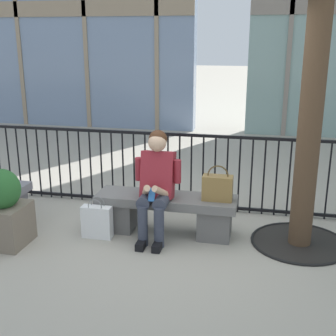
{
  "coord_description": "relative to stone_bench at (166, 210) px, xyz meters",
  "views": [
    {
      "loc": [
        1.03,
        -4.64,
        2.2
      ],
      "look_at": [
        0.0,
        0.1,
        0.75
      ],
      "focal_mm": 47.69,
      "sensor_mm": 36.0,
      "label": 1
    }
  ],
  "objects": [
    {
      "name": "planter",
      "position": [
        -1.65,
        -0.66,
        0.12
      ],
      "size": [
        0.48,
        0.48,
        0.85
      ],
      "color": "#726656",
      "rests_on": "ground"
    },
    {
      "name": "ground_plane",
      "position": [
        0.0,
        0.0,
        -0.27
      ],
      "size": [
        60.0,
        60.0,
        0.0
      ],
      "primitive_type": "plane",
      "color": "#A8A091"
    },
    {
      "name": "stone_bench",
      "position": [
        0.0,
        0.0,
        0.0
      ],
      "size": [
        1.6,
        0.44,
        0.45
      ],
      "color": "slate",
      "rests_on": "ground"
    },
    {
      "name": "seated_person_with_phone",
      "position": [
        -0.08,
        -0.13,
        0.38
      ],
      "size": [
        0.52,
        0.66,
        1.21
      ],
      "color": "#383D4C",
      "rests_on": "ground"
    },
    {
      "name": "handbag_on_bench",
      "position": [
        0.58,
        -0.01,
        0.33
      ],
      "size": [
        0.33,
        0.16,
        0.4
      ],
      "color": "olive",
      "rests_on": "stone_bench"
    },
    {
      "name": "plaza_railing",
      "position": [
        -0.0,
        0.8,
        0.24
      ],
      "size": [
        7.7,
        0.04,
        1.01
      ],
      "color": "black",
      "rests_on": "ground"
    },
    {
      "name": "shopping_bag",
      "position": [
        -0.73,
        -0.29,
        -0.08
      ],
      "size": [
        0.34,
        0.13,
        0.47
      ],
      "color": "white",
      "rests_on": "ground"
    }
  ]
}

